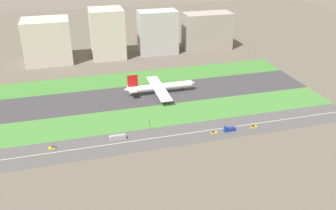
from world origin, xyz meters
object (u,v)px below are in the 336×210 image
(truck_0, at_px, (229,129))
(traffic_light, at_px, (149,124))
(terminal_building, at_px, (47,41))
(office_tower, at_px, (158,32))
(car_0, at_px, (214,132))
(airliner, at_px, (159,87))
(car_2, at_px, (254,126))
(bus_0, at_px, (118,137))
(car_1, at_px, (52,148))
(cargo_warehouse, at_px, (207,31))
(fuel_tank_west, at_px, (101,41))
(hangar_building, at_px, (107,34))

(truck_0, xyz_separation_m, traffic_light, (-54.85, 17.99, 2.62))
(terminal_building, bearing_deg, office_tower, 0.00)
(car_0, relative_size, traffic_light, 0.61)
(truck_0, relative_size, terminal_building, 0.17)
(airliner, distance_m, car_2, 93.85)
(airliner, relative_size, terminal_building, 1.34)
(car_0, height_order, office_tower, office_tower)
(bus_0, distance_m, traffic_light, 25.96)
(car_2, distance_m, truck_0, 19.50)
(car_1, bearing_deg, cargo_warehouse, 45.47)
(car_1, height_order, bus_0, bus_0)
(car_0, relative_size, bus_0, 0.38)
(airliner, distance_m, car_0, 80.80)
(airliner, bearing_deg, car_1, -143.11)
(car_2, distance_m, office_tower, 194.97)
(car_0, height_order, fuel_tank_west, fuel_tank_west)
(hangar_building, bearing_deg, cargo_warehouse, 0.00)
(terminal_building, height_order, cargo_warehouse, terminal_building)
(truck_0, xyz_separation_m, cargo_warehouse, (56.00, 192.00, 19.91))
(airliner, relative_size, hangar_building, 1.20)
(bus_0, relative_size, traffic_light, 1.61)
(office_tower, bearing_deg, car_2, -82.75)
(airliner, relative_size, office_tower, 1.33)
(car_0, distance_m, bus_0, 68.15)
(car_1, xyz_separation_m, car_0, (111.00, -10.00, 0.00))
(bus_0, bearing_deg, truck_0, -7.18)
(car_0, distance_m, hangar_building, 200.29)
(fuel_tank_west, bearing_deg, bus_0, -93.39)
(car_1, distance_m, truck_0, 123.43)
(cargo_warehouse, bearing_deg, traffic_light, -122.50)
(airliner, relative_size, car_1, 14.77)
(traffic_light, height_order, hangar_building, hangar_building)
(truck_0, relative_size, cargo_warehouse, 0.15)
(car_1, bearing_deg, truck_0, -4.65)
(traffic_light, bearing_deg, car_1, -173.31)
(car_0, xyz_separation_m, terminal_building, (-114.83, 192.00, 22.49))
(car_1, height_order, truck_0, truck_0)
(airliner, height_order, hangar_building, hangar_building)
(car_0, bearing_deg, fuel_tank_west, -77.18)
(truck_0, height_order, office_tower, office_tower)
(car_1, relative_size, office_tower, 0.09)
(car_1, relative_size, terminal_building, 0.09)
(car_0, xyz_separation_m, traffic_light, (-42.83, 17.99, 3.37))
(car_2, distance_m, fuel_tank_west, 251.99)
(traffic_light, relative_size, cargo_warehouse, 0.13)
(office_tower, bearing_deg, cargo_warehouse, 0.00)
(fuel_tank_west, bearing_deg, traffic_light, -87.10)
(hangar_building, distance_m, fuel_tank_west, 49.72)
(bus_0, height_order, traffic_light, traffic_light)
(car_2, bearing_deg, car_0, 0.00)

